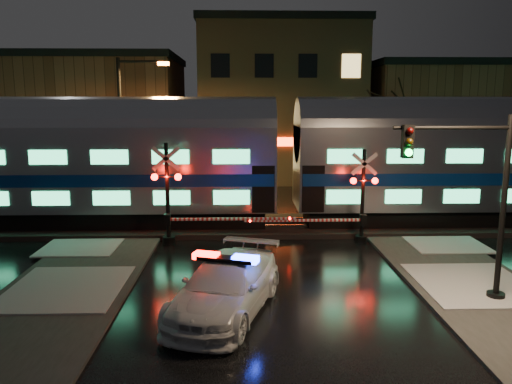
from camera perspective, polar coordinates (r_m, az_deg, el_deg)
ground at (r=19.05m, az=1.29°, el=-7.86°), size 120.00×120.00×0.00m
ballast at (r=23.82m, az=0.69°, el=-3.87°), size 90.00×4.20×0.24m
sidewalk_left at (r=14.53m, az=-24.82°, el=-14.47°), size 4.00×20.00×0.12m
building_left at (r=41.90m, az=-18.50°, el=7.72°), size 14.00×10.00×9.00m
building_mid at (r=40.70m, az=2.58°, el=9.93°), size 12.00×11.00×11.50m
building_right at (r=43.17m, az=20.24°, el=7.35°), size 12.00×10.00×8.50m
train at (r=23.31m, az=3.41°, el=3.97°), size 51.00×3.12×5.92m
police_car at (r=14.34m, az=-3.45°, el=-10.71°), size 3.70×5.76×1.72m
crossing_signal_right at (r=21.35m, az=11.17°, el=-1.48°), size 5.65×0.65×4.00m
crossing_signal_left at (r=21.00m, az=-9.14°, el=-1.27°), size 6.05×0.67×4.29m
traffic_light at (r=15.75m, az=23.71°, el=-1.42°), size 3.60×0.67×5.57m
streetlight at (r=27.82m, az=-14.61°, el=7.47°), size 2.75×0.29×8.24m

